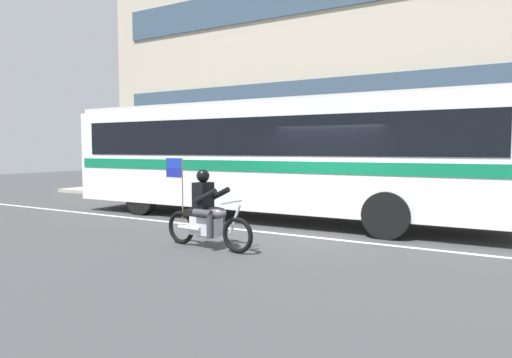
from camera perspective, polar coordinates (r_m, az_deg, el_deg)
The scene contains 7 objects.
ground_plane at distance 10.36m, azimuth 9.11°, elevation -7.02°, with size 60.00×60.00×0.00m, color #3D3D3F.
sidewalk_curb at distance 15.18m, azimuth 15.77°, elevation -3.33°, with size 28.00×3.80×0.15m, color #A39E93.
lane_center_stripe at distance 9.80m, azimuth 7.89°, elevation -7.61°, with size 26.60×0.14×0.01m, color silver.
office_building_facade at distance 17.72m, azimuth 17.94°, elevation 16.31°, with size 28.00×0.89×11.60m.
transit_bus at distance 12.07m, azimuth 2.21°, elevation 3.58°, with size 12.33×2.81×3.22m.
motorcycle_with_rider at distance 8.64m, azimuth -6.46°, elevation -4.70°, with size 2.19×0.64×1.78m.
fire_hydrant at distance 14.99m, azimuth 2.88°, elevation -1.57°, with size 0.22×0.30×0.75m.
Camera 1 is at (3.48, -9.55, 1.97)m, focal length 30.49 mm.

